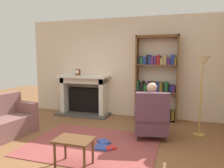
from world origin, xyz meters
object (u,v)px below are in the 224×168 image
(side_table, at_px, (74,143))
(floor_lamp, at_px, (202,68))
(mantel_clock, at_px, (78,72))
(seated_reader, at_px, (151,107))
(armchair_reading, at_px, (151,118))
(fireplace, at_px, (84,94))
(bookshelf, at_px, (156,81))

(side_table, distance_m, floor_lamp, 2.92)
(mantel_clock, relative_size, seated_reader, 0.15)
(armchair_reading, xyz_separation_m, seated_reader, (-0.03, 0.11, 0.20))
(armchair_reading, height_order, side_table, armchair_reading)
(mantel_clock, xyz_separation_m, seated_reader, (2.20, -1.14, -0.59))
(seated_reader, height_order, side_table, seated_reader)
(fireplace, xyz_separation_m, seated_reader, (2.06, -1.24, 0.03))
(mantel_clock, bearing_deg, floor_lamp, -13.65)
(mantel_clock, bearing_deg, bookshelf, 3.60)
(bookshelf, bearing_deg, mantel_clock, -176.40)
(mantel_clock, distance_m, seated_reader, 2.55)
(seated_reader, relative_size, floor_lamp, 0.68)
(seated_reader, height_order, floor_lamp, floor_lamp)
(mantel_clock, height_order, side_table, mantel_clock)
(floor_lamp, bearing_deg, seated_reader, -159.14)
(side_table, bearing_deg, fireplace, 111.84)
(mantel_clock, distance_m, side_table, 3.13)
(fireplace, xyz_separation_m, floor_lamp, (3.03, -0.87, 0.82))
(seated_reader, bearing_deg, floor_lamp, -171.73)
(bookshelf, height_order, armchair_reading, bookshelf)
(seated_reader, distance_m, floor_lamp, 1.30)
(mantel_clock, distance_m, bookshelf, 2.17)
(armchair_reading, height_order, floor_lamp, floor_lamp)
(fireplace, bearing_deg, armchair_reading, -32.96)
(armchair_reading, height_order, seated_reader, seated_reader)
(fireplace, xyz_separation_m, armchair_reading, (2.09, -1.35, -0.17))
(armchair_reading, bearing_deg, fireplace, -45.54)
(fireplace, height_order, armchair_reading, fireplace)
(bookshelf, height_order, side_table, bookshelf)
(floor_lamp, bearing_deg, side_table, -134.01)
(bookshelf, xyz_separation_m, side_table, (-0.89, -2.87, -0.67))
(mantel_clock, height_order, floor_lamp, floor_lamp)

